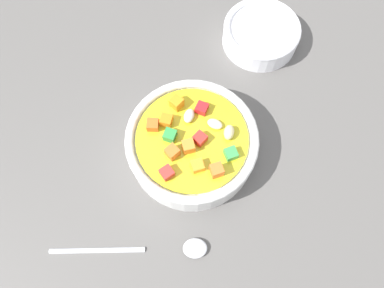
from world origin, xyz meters
TOP-DOWN VIEW (x-y plane):
  - ground_plane at (0.00, 0.00)cm, footprint 140.00×140.00cm
  - soup_bowl_main at (0.00, 0.00)cm, footprint 17.55×17.55cm
  - spoon at (14.32, -0.47)cm, footprint 7.94×19.57cm
  - side_bowl_small at (-21.24, 4.59)cm, footprint 11.94×11.94cm

SIDE VIEW (x-z plane):
  - ground_plane at x=0.00cm, z-range -2.00..0.00cm
  - spoon at x=14.32cm, z-range -0.07..0.94cm
  - side_bowl_small at x=-21.24cm, z-range 0.07..3.79cm
  - soup_bowl_main at x=0.00cm, z-range -0.35..5.94cm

